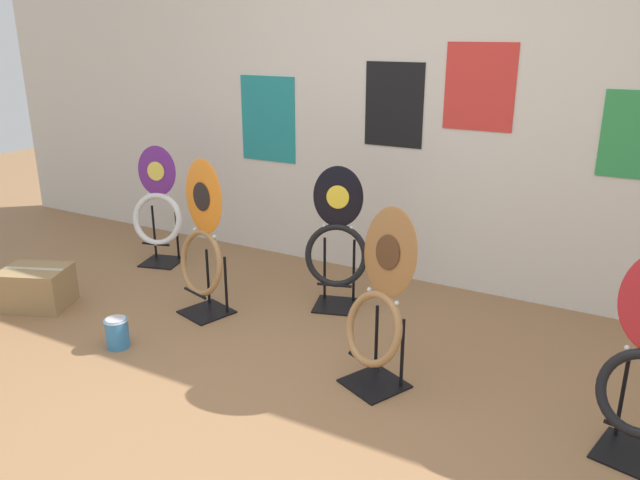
{
  "coord_description": "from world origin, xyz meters",
  "views": [
    {
      "loc": [
        1.52,
        -1.91,
        1.73
      ],
      "look_at": [
        -0.18,
        1.13,
        0.55
      ],
      "focal_mm": 35.0,
      "sensor_mm": 36.0,
      "label": 1
    }
  ],
  "objects_px": {
    "toilet_seat_display_orange_sun": "(202,241)",
    "toilet_seat_display_purple_note": "(158,210)",
    "toilet_seat_display_jazz_black": "(337,246)",
    "storage_box": "(37,287)",
    "paint_can": "(117,332)",
    "toilet_seat_display_woodgrain": "(380,305)"
  },
  "relations": [
    {
      "from": "toilet_seat_display_orange_sun",
      "to": "toilet_seat_display_purple_note",
      "type": "bearing_deg",
      "value": 148.39
    },
    {
      "from": "toilet_seat_display_jazz_black",
      "to": "storage_box",
      "type": "relative_size",
      "value": 1.88
    },
    {
      "from": "toilet_seat_display_orange_sun",
      "to": "paint_can",
      "type": "height_order",
      "value": "toilet_seat_display_orange_sun"
    },
    {
      "from": "toilet_seat_display_purple_note",
      "to": "toilet_seat_display_woodgrain",
      "type": "bearing_deg",
      "value": -19.75
    },
    {
      "from": "toilet_seat_display_orange_sun",
      "to": "storage_box",
      "type": "relative_size",
      "value": 2.02
    },
    {
      "from": "toilet_seat_display_purple_note",
      "to": "storage_box",
      "type": "distance_m",
      "value": 1.06
    },
    {
      "from": "toilet_seat_display_purple_note",
      "to": "toilet_seat_display_orange_sun",
      "type": "bearing_deg",
      "value": -31.61
    },
    {
      "from": "toilet_seat_display_orange_sun",
      "to": "storage_box",
      "type": "distance_m",
      "value": 1.18
    },
    {
      "from": "toilet_seat_display_woodgrain",
      "to": "paint_can",
      "type": "height_order",
      "value": "toilet_seat_display_woodgrain"
    },
    {
      "from": "toilet_seat_display_purple_note",
      "to": "toilet_seat_display_woodgrain",
      "type": "height_order",
      "value": "toilet_seat_display_woodgrain"
    },
    {
      "from": "toilet_seat_display_woodgrain",
      "to": "storage_box",
      "type": "xyz_separation_m",
      "value": [
        -2.34,
        -0.22,
        -0.31
      ]
    },
    {
      "from": "toilet_seat_display_orange_sun",
      "to": "storage_box",
      "type": "bearing_deg",
      "value": -155.99
    },
    {
      "from": "toilet_seat_display_jazz_black",
      "to": "paint_can",
      "type": "relative_size",
      "value": 5.24
    },
    {
      "from": "storage_box",
      "to": "toilet_seat_display_jazz_black",
      "type": "bearing_deg",
      "value": 28.92
    },
    {
      "from": "storage_box",
      "to": "toilet_seat_display_woodgrain",
      "type": "bearing_deg",
      "value": 5.3
    },
    {
      "from": "toilet_seat_display_orange_sun",
      "to": "toilet_seat_display_woodgrain",
      "type": "relative_size",
      "value": 1.07
    },
    {
      "from": "toilet_seat_display_jazz_black",
      "to": "storage_box",
      "type": "distance_m",
      "value": 1.98
    },
    {
      "from": "toilet_seat_display_orange_sun",
      "to": "toilet_seat_display_woodgrain",
      "type": "xyz_separation_m",
      "value": [
        1.31,
        -0.24,
        -0.05
      ]
    },
    {
      "from": "toilet_seat_display_orange_sun",
      "to": "paint_can",
      "type": "bearing_deg",
      "value": -103.97
    },
    {
      "from": "toilet_seat_display_orange_sun",
      "to": "paint_can",
      "type": "distance_m",
      "value": 0.74
    },
    {
      "from": "toilet_seat_display_purple_note",
      "to": "storage_box",
      "type": "xyz_separation_m",
      "value": [
        -0.15,
        -1.0,
        -0.3
      ]
    },
    {
      "from": "storage_box",
      "to": "paint_can",
      "type": "bearing_deg",
      "value": -9.62
    }
  ]
}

